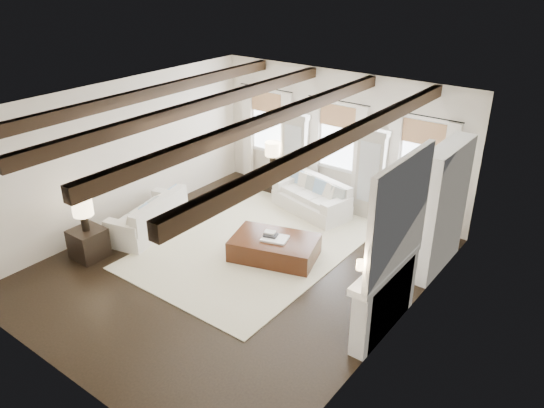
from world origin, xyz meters
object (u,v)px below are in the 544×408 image
Objects in this scene: sofa_left at (150,218)px; side_table_back at (273,179)px; sofa_back at (313,198)px; ottoman at (275,248)px; side_table_front at (89,243)px.

sofa_left is 3.24× the size of side_table_back.
ottoman is (0.54, -2.24, -0.11)m from sofa_back.
side_table_front is at bearing -101.19° from side_table_back.
sofa_left reaches higher than side_table_front.
ottoman is at bearing 36.53° from side_table_front.
sofa_back is at bearing 86.42° from ottoman.
sofa_back is 3.36× the size of side_table_front.
sofa_left is 2.91m from ottoman.
ottoman is at bearing 15.20° from sofa_left.
side_table_back is (0.96, 4.84, 0.02)m from side_table_front.
side_table_back is at bearing 110.51° from ottoman.
side_table_front is 4.93m from side_table_back.
ottoman is at bearing -52.30° from side_table_back.
sofa_left is (-2.26, -3.00, 0.00)m from sofa_back.
sofa_left reaches higher than side_table_back.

